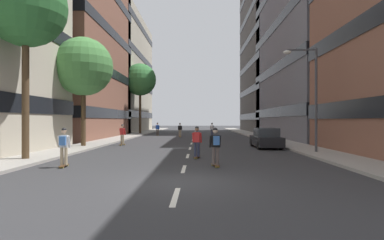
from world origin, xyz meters
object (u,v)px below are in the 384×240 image
(streetlamp_right, at_px, (310,88))
(skater_5, at_px, (122,134))
(street_tree_near, at_px, (83,67))
(skater_0, at_px, (158,128))
(street_tree_mid, at_px, (26,7))
(skater_2, at_px, (212,129))
(parked_car_near, at_px, (266,139))
(street_tree_far, at_px, (140,80))
(skater_1, at_px, (64,145))
(skater_3, at_px, (215,144))
(skater_6, at_px, (197,141))
(skater_4, at_px, (180,129))

(streetlamp_right, height_order, skater_5, streetlamp_right)
(street_tree_near, xyz_separation_m, skater_0, (3.26, 19.29, -5.25))
(street_tree_mid, bearing_deg, skater_2, 67.21)
(skater_0, distance_m, skater_5, 17.12)
(parked_car_near, xyz_separation_m, streetlamp_right, (1.87, -4.25, 3.44))
(street_tree_far, distance_m, skater_1, 35.13)
(street_tree_near, distance_m, street_tree_far, 24.01)
(parked_car_near, height_order, skater_3, skater_3)
(skater_3, bearing_deg, skater_6, 105.09)
(skater_0, xyz_separation_m, skater_2, (7.41, -2.14, 0.00))
(skater_3, xyz_separation_m, skater_6, (-0.86, 3.20, -0.03))
(street_tree_far, bearing_deg, parked_car_near, -59.66)
(street_tree_far, height_order, skater_5, street_tree_far)
(skater_2, relative_size, skater_6, 1.00)
(skater_1, height_order, skater_5, same)
(street_tree_far, distance_m, skater_3, 36.02)
(street_tree_near, distance_m, streetlamp_right, 16.64)
(skater_0, distance_m, skater_2, 7.72)
(parked_car_near, height_order, skater_1, skater_1)
(parked_car_near, bearing_deg, street_tree_near, 179.62)
(parked_car_near, xyz_separation_m, skater_4, (-7.48, 15.72, 0.29))
(street_tree_mid, relative_size, streetlamp_right, 1.53)
(skater_5, bearing_deg, street_tree_mid, -103.50)
(skater_4, bearing_deg, skater_1, -98.12)
(street_tree_mid, distance_m, skater_2, 28.42)
(streetlamp_right, height_order, skater_3, streetlamp_right)
(skater_6, bearing_deg, parked_car_near, 52.05)
(streetlamp_right, bearing_deg, parked_car_near, 113.76)
(skater_3, bearing_deg, skater_5, 120.50)
(skater_5, bearing_deg, street_tree_near, -138.96)
(skater_5, bearing_deg, skater_1, -88.33)
(street_tree_far, xyz_separation_m, skater_5, (2.51, -21.74, -7.29))
(street_tree_mid, bearing_deg, street_tree_far, 90.00)
(skater_4, height_order, skater_5, same)
(streetlamp_right, xyz_separation_m, skater_0, (-12.66, 23.63, -3.15))
(street_tree_far, bearing_deg, skater_1, -85.21)
(skater_1, bearing_deg, skater_5, 91.67)
(streetlamp_right, xyz_separation_m, skater_1, (-13.05, -5.99, -3.12))
(skater_1, relative_size, skater_5, 1.00)
(parked_car_near, distance_m, street_tree_far, 28.84)
(street_tree_near, height_order, streetlamp_right, street_tree_near)
(skater_1, relative_size, skater_3, 1.00)
(skater_1, xyz_separation_m, skater_4, (3.70, 25.96, -0.03))
(street_tree_far, bearing_deg, skater_0, -54.86)
(street_tree_mid, relative_size, skater_1, 5.59)
(skater_0, bearing_deg, parked_car_near, -60.88)
(streetlamp_right, bearing_deg, skater_0, 118.19)
(streetlamp_right, bearing_deg, street_tree_mid, -166.18)
(skater_1, distance_m, skater_2, 28.57)
(street_tree_near, distance_m, skater_3, 14.87)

